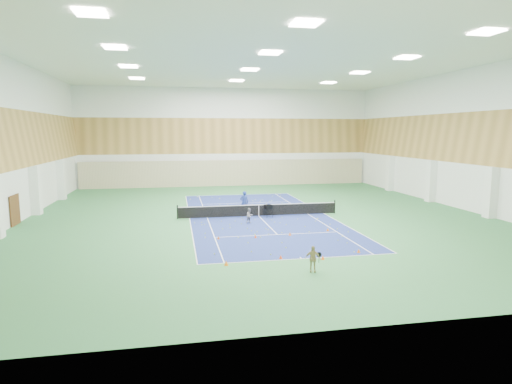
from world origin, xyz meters
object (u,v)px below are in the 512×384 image
tennis_net (259,209)px  ball_cart (268,211)px  child_apron (313,259)px  coach (244,202)px  child_court (250,216)px

tennis_net → ball_cart: (0.66, -0.60, -0.05)m
child_apron → coach: bearing=108.5°
child_apron → tennis_net: bearing=104.8°
coach → child_apron: 15.21m
tennis_net → child_court: child_court is taller
ball_cart → tennis_net: bearing=122.7°
coach → child_apron: size_ratio=1.46×
coach → child_court: coach is taller
child_apron → child_court: bearing=110.6°
ball_cart → coach: bearing=117.5°
child_court → ball_cart: size_ratio=1.10×
tennis_net → coach: coach is taller
tennis_net → child_court: size_ratio=11.55×
tennis_net → ball_cart: bearing=-42.4°
tennis_net → child_court: bearing=-115.2°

